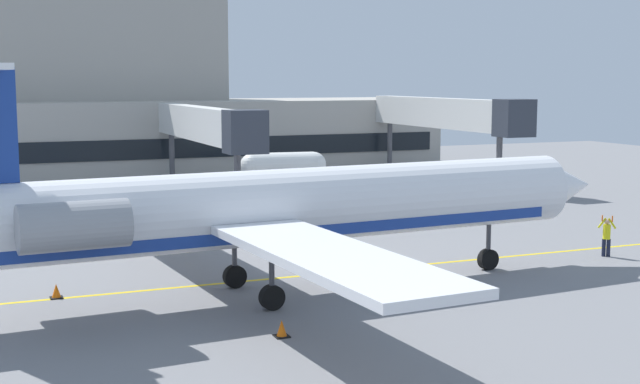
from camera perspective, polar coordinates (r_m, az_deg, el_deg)
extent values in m
cube|color=slate|center=(36.61, 5.29, -5.47)|extent=(120.00, 120.00, 0.10)
cube|color=yellow|center=(37.68, 4.40, -5.01)|extent=(108.00, 0.24, 0.01)
cube|color=red|center=(48.38, 0.24, -2.20)|extent=(0.30, 8.00, 0.01)
cube|color=#ADA89E|center=(78.29, -14.19, 3.56)|extent=(61.60, 11.56, 6.20)
cube|color=#9F9A91|center=(80.79, -16.22, 9.65)|extent=(26.90, 8.09, 10.83)
cube|color=black|center=(72.60, -13.49, 2.68)|extent=(59.14, 0.12, 1.68)
cube|color=silver|center=(71.51, 7.70, 5.21)|extent=(1.40, 19.62, 2.40)
cube|color=#2D333D|center=(62.51, 12.68, 4.78)|extent=(2.40, 2.00, 2.64)
cylinder|color=#4C4C51|center=(78.97, 4.62, 3.06)|extent=(0.44, 0.44, 4.19)
cylinder|color=#4C4C51|center=(64.13, 11.72, 1.92)|extent=(0.44, 0.44, 4.19)
cube|color=silver|center=(63.41, -8.02, 4.52)|extent=(1.40, 20.45, 2.40)
cube|color=#2D333D|center=(52.74, -4.95, 3.98)|extent=(2.40, 2.00, 2.64)
cylinder|color=#4C4C51|center=(72.08, -9.74, 2.38)|extent=(0.44, 0.44, 3.74)
cylinder|color=#4C4C51|center=(54.62, -5.46, 0.86)|extent=(0.44, 0.44, 3.74)
cylinder|color=white|center=(32.43, -2.46, -0.94)|extent=(25.44, 4.55, 2.81)
cube|color=navy|center=(32.55, -2.45, -2.29)|extent=(22.89, 4.10, 0.51)
cone|color=white|center=(39.93, 15.70, 0.37)|extent=(3.28, 2.96, 2.76)
cube|color=white|center=(38.55, -9.18, -0.32)|extent=(4.05, 11.77, 0.28)
cube|color=white|center=(25.38, 0.65, -4.27)|extent=(4.05, 11.77, 0.28)
cylinder|color=gray|center=(32.21, -17.39, -0.96)|extent=(3.47, 1.78, 1.55)
cylinder|color=gray|center=(27.89, -15.91, -2.16)|extent=(3.47, 1.78, 1.55)
cylinder|color=#3F3F44|center=(37.66, 11.05, -2.90)|extent=(0.20, 0.20, 1.54)
cylinder|color=black|center=(37.85, 11.01, -4.38)|extent=(0.92, 0.41, 0.90)
cylinder|color=#3F3F44|center=(33.95, -5.66, -3.93)|extent=(0.20, 0.20, 1.54)
cylinder|color=black|center=(34.16, -5.64, -5.56)|extent=(0.92, 0.41, 0.90)
cylinder|color=#3F3F44|center=(30.63, -3.20, -5.15)|extent=(0.20, 0.20, 1.54)
cylinder|color=black|center=(30.87, -3.19, -6.95)|extent=(0.92, 0.41, 0.90)
cube|color=#19389E|center=(50.82, -12.38, -1.22)|extent=(4.40, 3.98, 0.51)
cube|color=navy|center=(51.26, -13.56, -0.30)|extent=(2.32, 2.31, 1.05)
cylinder|color=black|center=(50.76, -14.31, -1.58)|extent=(0.73, 0.65, 0.70)
cylinder|color=black|center=(52.33, -13.34, -1.28)|extent=(0.73, 0.65, 0.70)
cylinder|color=black|center=(49.40, -11.36, -1.74)|extent=(0.73, 0.65, 0.70)
cylinder|color=black|center=(51.02, -10.46, -1.43)|extent=(0.73, 0.65, 0.70)
cylinder|color=white|center=(67.97, -2.43, 1.76)|extent=(5.14, 2.62, 2.06)
sphere|color=white|center=(68.59, -0.43, 1.82)|extent=(2.02, 2.02, 2.02)
sphere|color=white|center=(67.44, -4.47, 1.70)|extent=(2.02, 2.02, 2.02)
cube|color=#59595B|center=(67.61, -3.60, 0.70)|extent=(0.60, 1.86, 0.35)
cube|color=#59595B|center=(68.63, -1.27, 0.81)|extent=(0.60, 1.86, 0.35)
cylinder|color=#191E33|center=(42.01, 18.19, -3.50)|extent=(0.18, 0.18, 0.82)
cylinder|color=#191E33|center=(42.01, 18.47, -3.51)|extent=(0.18, 0.18, 0.82)
cylinder|color=yellow|center=(41.88, 18.37, -2.50)|extent=(0.34, 0.34, 0.68)
sphere|color=tan|center=(41.80, 18.40, -1.88)|extent=(0.24, 0.24, 0.24)
cylinder|color=yellow|center=(41.82, 18.09, -1.95)|extent=(0.34, 0.33, 0.50)
cylinder|color=#F2590C|center=(41.79, 18.11, -1.65)|extent=(0.06, 0.06, 0.28)
cylinder|color=yellow|center=(41.81, 18.70, -1.98)|extent=(0.34, 0.33, 0.50)
cylinder|color=#F2590C|center=(41.77, 18.71, -1.68)|extent=(0.06, 0.06, 0.28)
cone|color=orange|center=(27.77, -2.54, -8.97)|extent=(0.36, 0.36, 0.55)
cube|color=black|center=(27.84, -2.54, -9.47)|extent=(0.47, 0.47, 0.04)
cone|color=orange|center=(33.92, -16.99, -6.25)|extent=(0.36, 0.36, 0.55)
cube|color=black|center=(33.98, -16.97, -6.67)|extent=(0.47, 0.47, 0.04)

